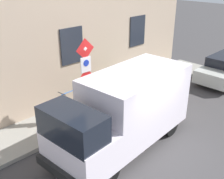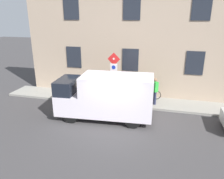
{
  "view_description": "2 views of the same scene",
  "coord_description": "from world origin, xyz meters",
  "px_view_note": "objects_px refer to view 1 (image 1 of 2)",
  "views": [
    {
      "loc": [
        -4.61,
        6.42,
        5.59
      ],
      "look_at": [
        2.41,
        -0.41,
        1.17
      ],
      "focal_mm": 43.55,
      "sensor_mm": 36.0,
      "label": 1
    },
    {
      "loc": [
        -10.0,
        -2.38,
        5.55
      ],
      "look_at": [
        2.23,
        0.74,
        1.18
      ],
      "focal_mm": 34.88,
      "sensor_mm": 36.0,
      "label": 2
    }
  ],
  "objects_px": {
    "bicycle_red": "(105,88)",
    "pedestrian": "(124,78)",
    "litter_bin": "(107,100)",
    "bicycle_green": "(89,94)",
    "bicycle_blue": "(71,101)",
    "sign_post_stacked": "(86,72)",
    "delivery_van": "(125,110)"
  },
  "relations": [
    {
      "from": "sign_post_stacked",
      "to": "bicycle_red",
      "type": "relative_size",
      "value": 1.83
    },
    {
      "from": "bicycle_green",
      "to": "bicycle_red",
      "type": "bearing_deg",
      "value": -178.26
    },
    {
      "from": "pedestrian",
      "to": "litter_bin",
      "type": "distance_m",
      "value": 1.47
    },
    {
      "from": "sign_post_stacked",
      "to": "pedestrian",
      "type": "relative_size",
      "value": 1.82
    },
    {
      "from": "bicycle_green",
      "to": "bicycle_blue",
      "type": "xyz_separation_m",
      "value": [
        -0.0,
        0.96,
        0.0
      ]
    },
    {
      "from": "delivery_van",
      "to": "bicycle_blue",
      "type": "height_order",
      "value": "delivery_van"
    },
    {
      "from": "bicycle_blue",
      "to": "pedestrian",
      "type": "bearing_deg",
      "value": 156.38
    },
    {
      "from": "bicycle_green",
      "to": "bicycle_blue",
      "type": "distance_m",
      "value": 0.96
    },
    {
      "from": "bicycle_green",
      "to": "pedestrian",
      "type": "height_order",
      "value": "pedestrian"
    },
    {
      "from": "sign_post_stacked",
      "to": "bicycle_green",
      "type": "relative_size",
      "value": 1.83
    },
    {
      "from": "bicycle_green",
      "to": "sign_post_stacked",
      "type": "bearing_deg",
      "value": 50.17
    },
    {
      "from": "sign_post_stacked",
      "to": "bicycle_blue",
      "type": "relative_size",
      "value": 1.83
    },
    {
      "from": "sign_post_stacked",
      "to": "pedestrian",
      "type": "distance_m",
      "value": 2.78
    },
    {
      "from": "sign_post_stacked",
      "to": "bicycle_blue",
      "type": "height_order",
      "value": "sign_post_stacked"
    },
    {
      "from": "bicycle_red",
      "to": "pedestrian",
      "type": "relative_size",
      "value": 1.0
    },
    {
      "from": "bicycle_red",
      "to": "bicycle_blue",
      "type": "distance_m",
      "value": 1.93
    },
    {
      "from": "delivery_van",
      "to": "bicycle_red",
      "type": "bearing_deg",
      "value": -126.97
    },
    {
      "from": "bicycle_green",
      "to": "pedestrian",
      "type": "distance_m",
      "value": 1.69
    },
    {
      "from": "bicycle_red",
      "to": "litter_bin",
      "type": "distance_m",
      "value": 1.41
    },
    {
      "from": "sign_post_stacked",
      "to": "bicycle_red",
      "type": "bearing_deg",
      "value": -59.11
    },
    {
      "from": "bicycle_blue",
      "to": "litter_bin",
      "type": "bearing_deg",
      "value": 127.25
    },
    {
      "from": "bicycle_blue",
      "to": "delivery_van",
      "type": "bearing_deg",
      "value": 82.13
    },
    {
      "from": "delivery_van",
      "to": "pedestrian",
      "type": "xyz_separation_m",
      "value": [
        2.39,
        -2.46,
        -0.26
      ]
    },
    {
      "from": "bicycle_blue",
      "to": "pedestrian",
      "type": "distance_m",
      "value": 2.55
    },
    {
      "from": "bicycle_blue",
      "to": "bicycle_red",
      "type": "bearing_deg",
      "value": 173.71
    },
    {
      "from": "sign_post_stacked",
      "to": "bicycle_blue",
      "type": "bearing_deg",
      "value": -6.02
    },
    {
      "from": "pedestrian",
      "to": "bicycle_green",
      "type": "bearing_deg",
      "value": -73.0
    },
    {
      "from": "sign_post_stacked",
      "to": "pedestrian",
      "type": "height_order",
      "value": "sign_post_stacked"
    },
    {
      "from": "bicycle_green",
      "to": "delivery_van",
      "type": "bearing_deg",
      "value": 73.22
    },
    {
      "from": "sign_post_stacked",
      "to": "litter_bin",
      "type": "height_order",
      "value": "sign_post_stacked"
    },
    {
      "from": "litter_bin",
      "to": "sign_post_stacked",
      "type": "bearing_deg",
      "value": 97.21
    },
    {
      "from": "bicycle_blue",
      "to": "litter_bin",
      "type": "xyz_separation_m",
      "value": [
        -1.08,
        -1.03,
        0.08
      ]
    }
  ]
}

